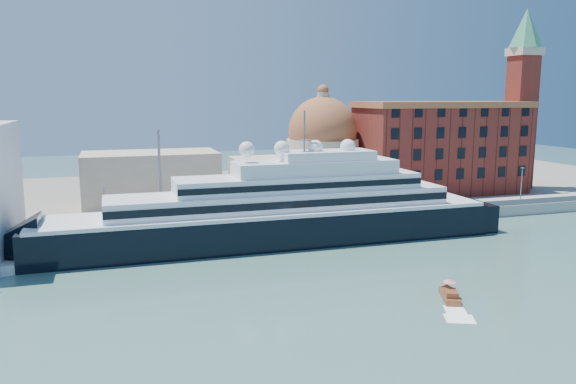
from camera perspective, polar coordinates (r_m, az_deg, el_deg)
name	(u,v)px	position (r m, az deg, el deg)	size (l,w,h in m)	color
ground	(324,281)	(82.50, 3.64, -9.05)	(400.00, 400.00, 0.00)	#39635B
quay	(263,223)	(113.35, -2.59, -3.19)	(180.00, 10.00, 2.50)	gray
land	(223,192)	(152.63, -6.58, 0.00)	(260.00, 72.00, 2.00)	slate
quay_fence	(269,219)	(108.71, -1.98, -2.74)	(180.00, 0.10, 1.20)	slate
superyacht	(257,218)	(101.18, -3.17, -2.68)	(94.01, 13.03, 28.10)	black
service_barge	(30,263)	(96.78, -24.71, -6.57)	(14.14, 8.31, 3.02)	white
water_taxi	(450,295)	(78.09, 16.12, -10.01)	(4.04, 6.06, 2.74)	brown
warehouse	(440,147)	(149.03, 15.23, 4.45)	(43.00, 19.00, 23.25)	maroon
campanile	(522,88)	(162.77, 22.70, 9.74)	(8.40, 8.40, 47.00)	maroon
church	(262,162)	(135.97, -2.61, 3.09)	(66.00, 18.00, 25.50)	beige
lamp_posts	(200,185)	(107.52, -8.91, 0.66)	(120.80, 2.40, 18.00)	slate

